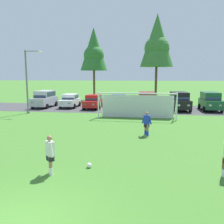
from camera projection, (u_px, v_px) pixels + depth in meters
name	position (u px, v px, depth m)	size (l,w,h in m)	color
ground_plane	(107.00, 122.00, 21.30)	(400.00, 400.00, 0.00)	#3D7028
parking_lot_strip	(119.00, 108.00, 30.34)	(52.00, 8.40, 0.01)	#3D3D3F
soccer_ball	(89.00, 165.00, 10.72)	(0.22, 0.22, 0.22)	white
soccer_goal	(137.00, 105.00, 23.34)	(7.48, 2.19, 2.57)	white
player_striker_near	(147.00, 124.00, 16.45)	(0.71, 0.38, 1.64)	#936B4C
player_defender_far	(50.00, 155.00, 9.91)	(0.53, 0.63, 1.64)	#936B4C
parked_car_slot_far_left	(45.00, 99.00, 31.37)	(2.24, 4.65, 2.16)	#B2B2BC
parked_car_slot_left	(70.00, 101.00, 31.37)	(2.12, 4.24, 1.72)	silver
parked_car_slot_center_left	(93.00, 102.00, 30.20)	(2.05, 4.21, 1.72)	red
parked_car_slot_center	(118.00, 102.00, 30.12)	(2.24, 4.30, 1.72)	navy
parked_car_slot_center_right	(146.00, 101.00, 28.74)	(2.20, 4.63, 2.16)	maroon
parked_car_slot_right	(179.00, 101.00, 28.64)	(2.40, 4.73, 2.16)	black
parked_car_slot_far_right	(210.00, 101.00, 28.48)	(2.19, 4.63, 2.16)	#194C2D
tree_left_edge	(94.00, 51.00, 40.09)	(4.48, 4.48, 11.96)	brown
tree_mid_left	(157.00, 42.00, 35.61)	(4.90, 4.90, 13.06)	brown
street_lamp	(28.00, 81.00, 25.98)	(2.00, 0.32, 6.74)	slate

